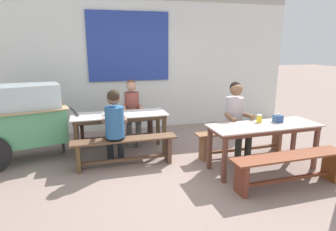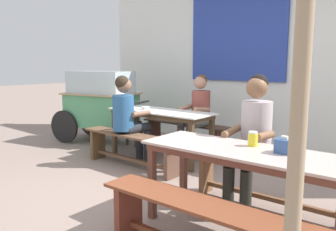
# 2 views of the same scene
# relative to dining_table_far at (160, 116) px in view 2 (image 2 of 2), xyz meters

# --- Properties ---
(ground_plane) EXTENTS (40.00, 40.00, 0.00)m
(ground_plane) POSITION_rel_dining_table_far_xyz_m (0.85, -1.14, -0.65)
(ground_plane) COLOR gray
(backdrop_wall) EXTENTS (6.86, 0.23, 3.07)m
(backdrop_wall) POSITION_rel_dining_table_far_xyz_m (0.83, 1.58, 0.95)
(backdrop_wall) COLOR silver
(backdrop_wall) RESTS_ON ground_plane
(dining_table_far) EXTENTS (1.68, 0.62, 0.73)m
(dining_table_far) POSITION_rel_dining_table_far_xyz_m (0.00, 0.00, 0.00)
(dining_table_far) COLOR silver
(dining_table_far) RESTS_ON ground_plane
(dining_table_near) EXTENTS (1.76, 0.67, 0.73)m
(dining_table_near) POSITION_rel_dining_table_far_xyz_m (2.08, -1.29, 0.00)
(dining_table_near) COLOR #C3AEA5
(dining_table_near) RESTS_ON ground_plane
(bench_far_back) EXTENTS (1.59, 0.32, 0.47)m
(bench_far_back) POSITION_rel_dining_table_far_xyz_m (-0.00, 0.61, -0.34)
(bench_far_back) COLOR #453025
(bench_far_back) RESTS_ON ground_plane
(bench_far_front) EXTENTS (1.69, 0.30, 0.47)m
(bench_far_front) POSITION_rel_dining_table_far_xyz_m (0.00, -0.61, -0.34)
(bench_far_front) COLOR brown
(bench_far_front) RESTS_ON ground_plane
(bench_near_back) EXTENTS (1.74, 0.30, 0.47)m
(bench_near_back) POSITION_rel_dining_table_far_xyz_m (2.06, -0.68, -0.34)
(bench_near_back) COLOR brown
(bench_near_back) RESTS_ON ground_plane
(bench_near_front) EXTENTS (1.72, 0.38, 0.47)m
(bench_near_front) POSITION_rel_dining_table_far_xyz_m (2.10, -1.90, -0.34)
(bench_near_front) COLOR brown
(bench_near_front) RESTS_ON ground_plane
(food_cart) EXTENTS (1.79, 1.12, 1.29)m
(food_cart) POSITION_rel_dining_table_far_xyz_m (-1.57, 0.12, 0.10)
(food_cart) COLOR #52A16C
(food_cart) RESTS_ON ground_plane
(person_right_near_table) EXTENTS (0.41, 0.56, 1.33)m
(person_right_near_table) POSITION_rel_dining_table_far_xyz_m (1.88, -0.76, 0.10)
(person_right_near_table) COLOR #282923
(person_right_near_table) RESTS_ON ground_plane
(person_center_facing) EXTENTS (0.42, 0.57, 1.26)m
(person_center_facing) POSITION_rel_dining_table_far_xyz_m (0.30, 0.53, 0.06)
(person_center_facing) COLOR #61615D
(person_center_facing) RESTS_ON ground_plane
(person_left_back_turned) EXTENTS (0.42, 0.57, 1.27)m
(person_left_back_turned) POSITION_rel_dining_table_far_xyz_m (-0.13, -0.53, 0.07)
(person_left_back_turned) COLOR #22262B
(person_left_back_turned) RESTS_ON ground_plane
(tissue_box) EXTENTS (0.13, 0.11, 0.14)m
(tissue_box) POSITION_rel_dining_table_far_xyz_m (2.37, -1.21, 0.14)
(tissue_box) COLOR #365791
(tissue_box) RESTS_ON dining_table_near
(condiment_jar) EXTENTS (0.08, 0.08, 0.12)m
(condiment_jar) POSITION_rel_dining_table_far_xyz_m (2.08, -1.15, 0.14)
(condiment_jar) COLOR yellow
(condiment_jar) RESTS_ON dining_table_near
(soup_bowl) EXTENTS (0.12, 0.12, 0.04)m
(soup_bowl) POSITION_rel_dining_table_far_xyz_m (-0.24, -0.07, 0.10)
(soup_bowl) COLOR silver
(soup_bowl) RESTS_ON dining_table_far
(wooden_support_post) EXTENTS (0.08, 0.08, 2.31)m
(wooden_support_post) POSITION_rel_dining_table_far_xyz_m (2.81, -2.17, 0.50)
(wooden_support_post) COLOR tan
(wooden_support_post) RESTS_ON ground_plane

